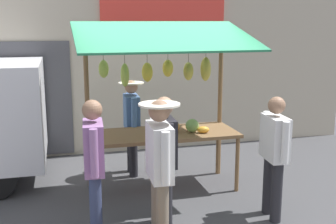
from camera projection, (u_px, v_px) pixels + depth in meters
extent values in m
plane|color=#424244|center=(163.00, 188.00, 6.61)|extent=(40.00, 40.00, 0.00)
cube|color=#B2A893|center=(134.00, 63.00, 8.34)|extent=(9.00, 0.25, 3.40)
cube|color=red|center=(164.00, 7.00, 8.12)|extent=(2.40, 0.06, 0.56)
cube|color=#47474C|center=(18.00, 100.00, 7.79)|extent=(1.90, 0.04, 2.10)
cube|color=brown|center=(163.00, 134.00, 6.43)|extent=(2.20, 0.90, 0.05)
cylinder|color=brown|center=(96.00, 177.00, 5.89)|extent=(0.06, 0.06, 0.83)
cylinder|color=brown|center=(237.00, 164.00, 6.42)|extent=(0.06, 0.06, 0.83)
cylinder|color=brown|center=(91.00, 160.00, 6.63)|extent=(0.06, 0.06, 0.83)
cylinder|color=brown|center=(218.00, 150.00, 7.16)|extent=(0.06, 0.06, 0.83)
cylinder|color=brown|center=(88.00, 111.00, 6.48)|extent=(0.07, 0.07, 2.35)
cylinder|color=brown|center=(220.00, 104.00, 7.01)|extent=(0.07, 0.07, 2.35)
cylinder|color=brown|center=(156.00, 45.00, 6.54)|extent=(2.12, 0.06, 0.06)
cube|color=#23724C|center=(165.00, 36.00, 5.99)|extent=(2.50, 1.46, 0.39)
cylinder|color=brown|center=(206.00, 51.00, 6.71)|extent=(0.01, 0.01, 0.20)
ellipsoid|color=gold|center=(206.00, 69.00, 6.77)|extent=(0.17, 0.21, 0.37)
cylinder|color=brown|center=(189.00, 53.00, 6.66)|extent=(0.01, 0.01, 0.27)
ellipsoid|color=gold|center=(188.00, 71.00, 6.71)|extent=(0.19, 0.22, 0.28)
cylinder|color=brown|center=(168.00, 52.00, 6.61)|extent=(0.01, 0.01, 0.23)
ellipsoid|color=yellow|center=(168.00, 68.00, 6.66)|extent=(0.25, 0.26, 0.27)
cylinder|color=brown|center=(147.00, 54.00, 6.48)|extent=(0.01, 0.01, 0.26)
ellipsoid|color=yellow|center=(147.00, 72.00, 6.54)|extent=(0.22, 0.24, 0.29)
cylinder|color=brown|center=(124.00, 54.00, 6.43)|extent=(0.01, 0.01, 0.27)
ellipsoid|color=#B2CC4C|center=(125.00, 75.00, 6.49)|extent=(0.16, 0.18, 0.36)
cylinder|color=brown|center=(103.00, 53.00, 6.36)|extent=(0.01, 0.01, 0.21)
ellipsoid|color=#B2CC4C|center=(104.00, 69.00, 6.41)|extent=(0.22, 0.23, 0.26)
ellipsoid|color=gold|center=(203.00, 130.00, 6.38)|extent=(0.20, 0.15, 0.10)
ellipsoid|color=orange|center=(174.00, 127.00, 6.46)|extent=(0.26, 0.25, 0.14)
sphere|color=#729E4C|center=(192.00, 126.00, 6.42)|extent=(0.20, 0.20, 0.20)
cylinder|color=#232328|center=(131.00, 149.00, 7.28)|extent=(0.14, 0.14, 0.78)
cylinder|color=#232328|center=(133.00, 154.00, 7.03)|extent=(0.14, 0.14, 0.78)
cube|color=#476B9E|center=(132.00, 112.00, 7.02)|extent=(0.24, 0.48, 0.55)
cylinder|color=#476B9E|center=(129.00, 107.00, 7.30)|extent=(0.09, 0.09, 0.51)
cylinder|color=#476B9E|center=(134.00, 115.00, 6.73)|extent=(0.09, 0.09, 0.51)
sphere|color=#A87A5B|center=(131.00, 87.00, 6.93)|extent=(0.21, 0.21, 0.21)
cylinder|color=beige|center=(131.00, 83.00, 6.92)|extent=(0.41, 0.41, 0.02)
cylinder|color=#726656|center=(162.00, 220.00, 4.62)|extent=(0.14, 0.14, 0.84)
cylinder|color=#726656|center=(157.00, 209.00, 4.89)|extent=(0.14, 0.14, 0.84)
cube|color=silver|center=(160.00, 152.00, 4.61)|extent=(0.24, 0.52, 0.60)
cylinder|color=silver|center=(166.00, 158.00, 4.30)|extent=(0.09, 0.09, 0.55)
cylinder|color=silver|center=(154.00, 142.00, 4.90)|extent=(0.09, 0.09, 0.55)
sphere|color=#8C664C|center=(159.00, 111.00, 4.52)|extent=(0.23, 0.23, 0.23)
cylinder|color=beige|center=(159.00, 104.00, 4.50)|extent=(0.44, 0.44, 0.02)
cylinder|color=#232328|center=(167.00, 200.00, 5.18)|extent=(0.14, 0.14, 0.81)
cylinder|color=#232328|center=(162.00, 191.00, 5.44)|extent=(0.14, 0.14, 0.81)
cube|color=black|center=(164.00, 141.00, 5.17)|extent=(0.24, 0.50, 0.57)
cylinder|color=black|center=(170.00, 146.00, 4.87)|extent=(0.09, 0.09, 0.53)
cylinder|color=black|center=(159.00, 133.00, 5.45)|extent=(0.09, 0.09, 0.53)
sphere|color=#A87A5B|center=(164.00, 106.00, 5.08)|extent=(0.22, 0.22, 0.22)
cylinder|color=#232328|center=(277.00, 192.00, 5.43)|extent=(0.14, 0.14, 0.79)
cylinder|color=#232328|center=(268.00, 185.00, 5.68)|extent=(0.14, 0.14, 0.79)
cube|color=silver|center=(275.00, 138.00, 5.42)|extent=(0.26, 0.49, 0.56)
cylinder|color=silver|center=(285.00, 143.00, 5.13)|extent=(0.09, 0.09, 0.51)
cylinder|color=silver|center=(266.00, 130.00, 5.70)|extent=(0.09, 0.09, 0.51)
sphere|color=#8C664C|center=(277.00, 105.00, 5.33)|extent=(0.22, 0.22, 0.22)
cylinder|color=navy|center=(96.00, 210.00, 4.88)|extent=(0.14, 0.14, 0.82)
cylinder|color=navy|center=(95.00, 201.00, 5.14)|extent=(0.14, 0.14, 0.82)
cube|color=#93669E|center=(94.00, 147.00, 4.86)|extent=(0.26, 0.51, 0.58)
cylinder|color=#93669E|center=(94.00, 153.00, 4.56)|extent=(0.09, 0.09, 0.53)
cylinder|color=#93669E|center=(93.00, 138.00, 5.16)|extent=(0.09, 0.09, 0.53)
sphere|color=#8C664C|center=(92.00, 110.00, 4.78)|extent=(0.23, 0.23, 0.23)
cylinder|color=black|center=(7.00, 145.00, 7.72)|extent=(0.66, 0.19, 0.66)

